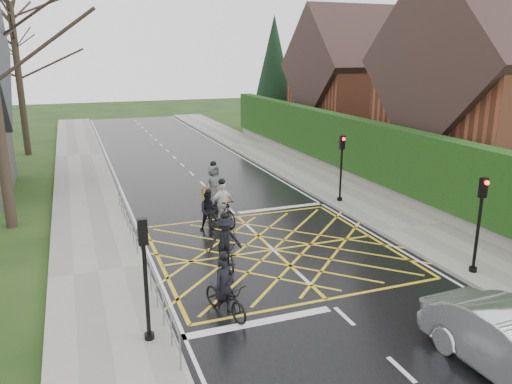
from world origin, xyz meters
TOP-DOWN VIEW (x-y plane):
  - ground at (0.00, 0.00)m, footprint 120.00×120.00m
  - road at (0.00, 0.00)m, footprint 9.00×80.00m
  - sidewalk_right at (6.00, 0.00)m, footprint 3.00×80.00m
  - sidewalk_left at (-6.00, 0.00)m, footprint 3.00×80.00m
  - stone_wall at (7.75, 6.00)m, footprint 0.50×38.00m
  - hedge at (7.75, 6.00)m, footprint 0.90×38.00m
  - house_far at (14.75, 18.00)m, footprint 9.80×8.80m
  - conifer at (10.75, 26.00)m, footprint 4.60×4.60m
  - tree_far at (-9.30, 22.00)m, footprint 8.40×8.40m
  - railing_south at (-4.65, -3.50)m, footprint 0.05×5.04m
  - railing_north at (-4.65, 4.00)m, footprint 0.05×6.04m
  - traffic_light_ne at (5.10, 4.20)m, footprint 0.24×0.31m
  - traffic_light_se at (5.10, -4.20)m, footprint 0.24×0.31m
  - traffic_light_sw at (-5.10, -4.50)m, footprint 0.24×0.31m
  - cyclist_rear at (-2.95, -3.76)m, footprint 1.18×1.94m
  - cyclist_back at (-1.59, 2.78)m, footprint 0.87×1.77m
  - cyclist_mid at (-2.00, -0.73)m, footprint 1.14×1.95m
  - cyclist_front at (-0.89, 3.28)m, footprint 1.12×2.01m
  - cyclist_lead at (-0.40, 6.26)m, footprint 1.44×2.21m

SIDE VIEW (x-z plane):
  - ground at x=0.00m, z-range 0.00..0.00m
  - road at x=0.00m, z-range 0.00..0.01m
  - sidewalk_right at x=6.00m, z-range 0.00..0.15m
  - sidewalk_left at x=-6.00m, z-range 0.00..0.15m
  - stone_wall at x=7.75m, z-range 0.00..0.70m
  - cyclist_rear at x=-2.95m, z-range -0.31..1.47m
  - cyclist_back at x=-1.59m, z-range -0.21..1.50m
  - cyclist_mid at x=-2.00m, z-range -0.25..1.62m
  - cyclist_lead at x=-0.40m, z-range -0.31..1.72m
  - cyclist_front at x=-0.89m, z-range -0.25..1.69m
  - railing_south at x=-4.65m, z-range 0.27..1.29m
  - railing_north at x=-4.65m, z-range 0.27..1.30m
  - traffic_light_ne at x=5.10m, z-range 0.06..3.27m
  - traffic_light_se at x=5.10m, z-range 0.06..3.27m
  - traffic_light_sw at x=-5.10m, z-range 0.06..3.27m
  - hedge at x=7.75m, z-range 0.70..3.50m
  - house_far at x=14.75m, z-range -0.79..9.51m
  - conifer at x=10.75m, z-range -0.01..9.99m
  - tree_far at x=-9.30m, z-range 1.99..12.39m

